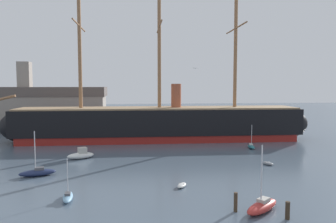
% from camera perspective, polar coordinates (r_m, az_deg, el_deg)
% --- Properties ---
extents(tall_ship, '(75.57, 15.99, 36.35)m').
position_cam_1_polar(tall_ship, '(73.62, -1.50, -2.03)').
color(tall_ship, maroon).
rests_on(tall_ship, ground).
extents(sailboat_foreground_left, '(1.40, 3.58, 4.54)m').
position_cam_1_polar(sailboat_foreground_left, '(38.15, -17.07, -14.00)').
color(sailboat_foreground_left, '#7FB2D6').
rests_on(sailboat_foreground_left, ground).
extents(sailboat_foreground_right, '(4.96, 4.42, 6.68)m').
position_cam_1_polar(sailboat_foreground_right, '(34.72, 16.11, -15.55)').
color(sailboat_foreground_right, '#B22D28').
rests_on(sailboat_foreground_right, ground).
extents(dinghy_near_centre, '(1.76, 2.18, 0.48)m').
position_cam_1_polar(dinghy_near_centre, '(40.91, 2.42, -12.73)').
color(dinghy_near_centre, silver).
rests_on(dinghy_near_centre, ground).
extents(sailboat_mid_left, '(5.02, 2.75, 6.26)m').
position_cam_1_polar(sailboat_mid_left, '(48.92, -21.79, -9.82)').
color(sailboat_mid_left, '#1E284C').
rests_on(sailboat_mid_left, ground).
extents(dinghy_mid_right, '(1.69, 2.18, 0.47)m').
position_cam_1_polar(dinghy_mid_right, '(54.06, 17.02, -8.65)').
color(dinghy_mid_right, gray).
rests_on(dinghy_mid_right, ground).
extents(motorboat_alongside_bow, '(4.87, 3.46, 1.89)m').
position_cam_1_polar(motorboat_alongside_bow, '(57.86, -14.95, -7.30)').
color(motorboat_alongside_bow, silver).
rests_on(motorboat_alongside_bow, ground).
extents(sailboat_alongside_stern, '(1.54, 3.75, 4.74)m').
position_cam_1_polar(sailboat_alongside_stern, '(66.88, 14.31, -5.92)').
color(sailboat_alongside_stern, '#236670').
rests_on(sailboat_alongside_stern, ground).
extents(dinghy_far_left, '(1.51, 2.28, 0.50)m').
position_cam_1_polar(dinghy_far_left, '(79.45, -22.07, -4.58)').
color(dinghy_far_left, '#1E284C').
rests_on(dinghy_far_left, ground).
extents(dinghy_far_right, '(2.11, 3.13, 0.68)m').
position_cam_1_polar(dinghy_far_right, '(82.88, 20.09, -4.09)').
color(dinghy_far_right, '#1E284C').
rests_on(dinghy_far_right, ground).
extents(motorboat_distant_centre, '(2.75, 4.19, 1.63)m').
position_cam_1_polar(motorboat_distant_centre, '(87.42, -0.16, -3.22)').
color(motorboat_distant_centre, '#B22D28').
rests_on(motorboat_distant_centre, ground).
extents(mooring_piling_nearest, '(0.42, 0.42, 1.67)m').
position_cam_1_polar(mooring_piling_nearest, '(33.52, 20.13, -15.90)').
color(mooring_piling_nearest, '#382B1E').
rests_on(mooring_piling_nearest, ground).
extents(mooring_piling_left_pair, '(0.37, 0.37, 1.93)m').
position_cam_1_polar(mooring_piling_left_pair, '(33.94, 11.71, -15.22)').
color(mooring_piling_left_pair, '#423323').
rests_on(mooring_piling_left_pair, ground).
extents(dockside_warehouse_left, '(47.51, 15.01, 18.77)m').
position_cam_1_polar(dockside_warehouse_left, '(97.36, -23.78, 0.41)').
color(dockside_warehouse_left, '#565659').
rests_on(dockside_warehouse_left, ground).
extents(seagull_in_flight, '(1.05, 0.63, 0.13)m').
position_cam_1_polar(seagull_in_flight, '(54.53, 4.81, 7.54)').
color(seagull_in_flight, silver).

